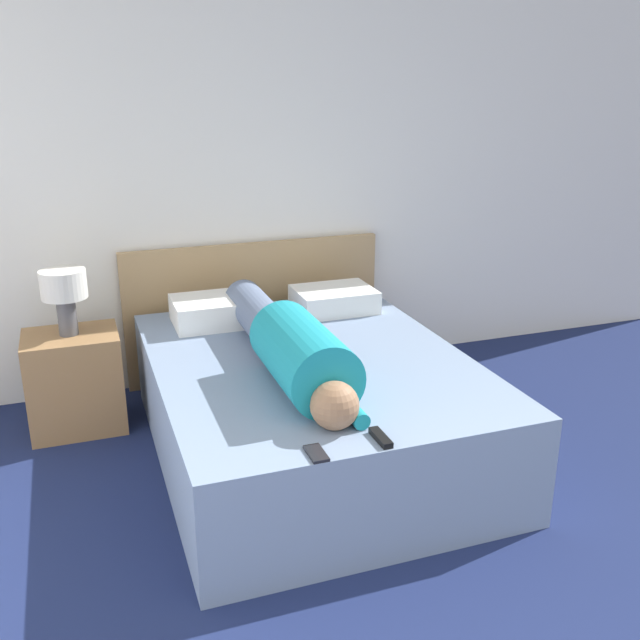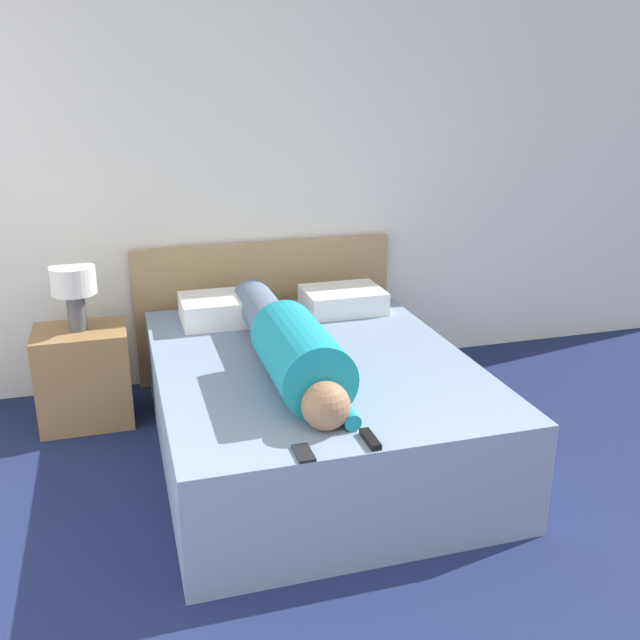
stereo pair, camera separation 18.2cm
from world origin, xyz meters
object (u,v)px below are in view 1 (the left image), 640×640
at_px(bed, 310,405).
at_px(table_lamp, 64,290).
at_px(pillow_second, 334,299).
at_px(person_lying, 290,345).
at_px(tv_remote, 381,438).
at_px(nightstand, 75,381).
at_px(pillow_near_headboard, 217,311).
at_px(cell_phone, 316,453).

height_order(bed, table_lamp, table_lamp).
height_order(bed, pillow_second, pillow_second).
bearing_deg(person_lying, tv_remote, -80.17).
relative_size(bed, tv_remote, 13.16).
bearing_deg(table_lamp, person_lying, -40.51).
xyz_separation_m(nightstand, person_lying, (0.98, -0.84, 0.39)).
bearing_deg(table_lamp, pillow_near_headboard, -0.31).
xyz_separation_m(bed, nightstand, (-1.13, 0.70, 0.01)).
bearing_deg(pillow_second, cell_phone, -112.82).
xyz_separation_m(nightstand, pillow_second, (1.52, -0.00, 0.32)).
relative_size(person_lying, pillow_near_headboard, 3.30).
bearing_deg(pillow_second, bed, -119.32).
xyz_separation_m(person_lying, tv_remote, (0.13, -0.76, -0.13)).
xyz_separation_m(person_lying, pillow_near_headboard, (-0.18, 0.83, -0.07)).
bearing_deg(tv_remote, nightstand, 124.87).
bearing_deg(tv_remote, bed, 88.86).
xyz_separation_m(nightstand, cell_phone, (0.84, -1.62, 0.26)).
xyz_separation_m(table_lamp, pillow_second, (1.52, -0.00, -0.21)).
bearing_deg(pillow_near_headboard, pillow_second, 0.00).
distance_m(pillow_near_headboard, pillow_second, 0.72).
relative_size(table_lamp, tv_remote, 2.38).
distance_m(pillow_near_headboard, tv_remote, 1.62).
bearing_deg(person_lying, bed, 43.64).
relative_size(bed, nightstand, 3.59).
bearing_deg(nightstand, pillow_second, -0.16).
distance_m(pillow_near_headboard, cell_phone, 1.62).
distance_m(person_lying, pillow_second, 1.00).
height_order(table_lamp, pillow_near_headboard, table_lamp).
xyz_separation_m(nightstand, table_lamp, (0.00, -0.00, 0.52)).
xyz_separation_m(pillow_near_headboard, cell_phone, (0.04, -1.61, -0.07)).
xyz_separation_m(bed, table_lamp, (-1.13, 0.70, 0.54)).
bearing_deg(cell_phone, table_lamp, 117.43).
bearing_deg(person_lying, pillow_near_headboard, 102.08).
bearing_deg(cell_phone, nightstand, 117.43).
xyz_separation_m(pillow_second, tv_remote, (-0.41, -1.59, -0.05)).
distance_m(table_lamp, tv_remote, 1.96).
bearing_deg(cell_phone, tv_remote, 4.50).
relative_size(table_lamp, person_lying, 0.22).
bearing_deg(pillow_near_headboard, tv_remote, -78.99).
bearing_deg(pillow_second, nightstand, 179.84).
bearing_deg(cell_phone, pillow_second, 67.18).
distance_m(bed, person_lying, 0.45).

